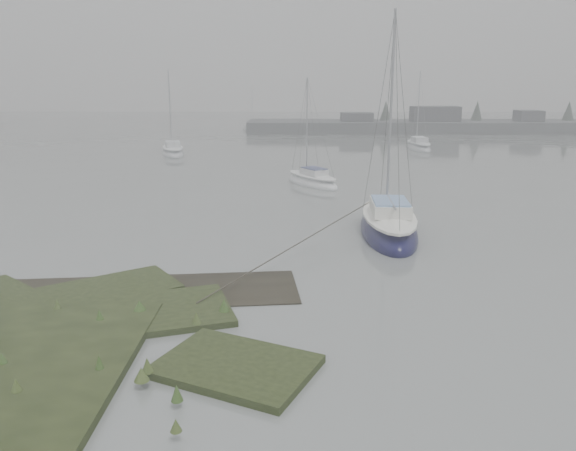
{
  "coord_description": "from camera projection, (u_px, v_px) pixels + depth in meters",
  "views": [
    {
      "loc": [
        1.82,
        -12.29,
        6.54
      ],
      "look_at": [
        1.66,
        5.98,
        1.8
      ],
      "focal_mm": 35.0,
      "sensor_mm": 36.0,
      "label": 1
    }
  ],
  "objects": [
    {
      "name": "ground",
      "position": [
        269.0,
        169.0,
        42.59
      ],
      "size": [
        160.0,
        160.0,
        0.0
      ],
      "primitive_type": "plane",
      "color": "slate",
      "rests_on": "ground"
    },
    {
      "name": "far_shoreline",
      "position": [
        485.0,
        125.0,
        73.01
      ],
      "size": [
        60.0,
        8.0,
        4.15
      ],
      "color": "#4C4F51",
      "rests_on": "ground"
    },
    {
      "name": "sailboat_main",
      "position": [
        388.0,
        227.0,
        24.55
      ],
      "size": [
        2.69,
        7.3,
        10.17
      ],
      "rotation": [
        0.0,
        0.0,
        -0.05
      ],
      "color": "black",
      "rests_on": "ground"
    },
    {
      "name": "sailboat_white",
      "position": [
        312.0,
        181.0,
        36.12
      ],
      "size": [
        4.15,
        5.23,
        7.23
      ],
      "rotation": [
        0.0,
        0.0,
        0.56
      ],
      "color": "white",
      "rests_on": "ground"
    },
    {
      "name": "sailboat_far_a",
      "position": [
        173.0,
        152.0,
        50.59
      ],
      "size": [
        3.43,
        6.02,
        8.07
      ],
      "rotation": [
        0.0,
        0.0,
        0.29
      ],
      "color": "silver",
      "rests_on": "ground"
    },
    {
      "name": "sailboat_far_b",
      "position": [
        418.0,
        147.0,
        54.51
      ],
      "size": [
        2.22,
        5.74,
        7.95
      ],
      "rotation": [
        0.0,
        0.0,
        0.07
      ],
      "color": "#B0B4BA",
      "rests_on": "ground"
    },
    {
      "name": "sailboat_far_c",
      "position": [
        256.0,
        129.0,
        75.18
      ],
      "size": [
        4.4,
        3.43,
        6.05
      ],
      "rotation": [
        0.0,
        0.0,
        1.03
      ],
      "color": "#A0A6AA",
      "rests_on": "ground"
    }
  ]
}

